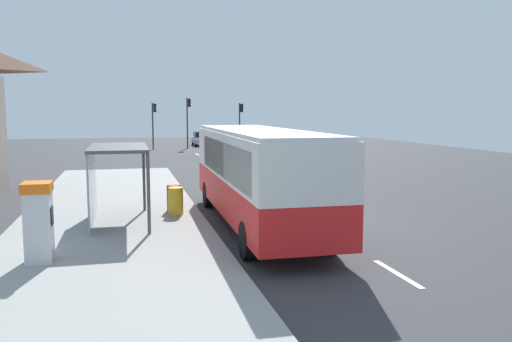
{
  "coord_description": "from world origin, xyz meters",
  "views": [
    {
      "loc": [
        -5.87,
        -16.81,
        3.81
      ],
      "look_at": [
        -1.0,
        2.72,
        1.5
      ],
      "focal_mm": 36.82,
      "sensor_mm": 36.0,
      "label": 1
    }
  ],
  "objects_px": {
    "traffic_light_median": "(188,115)",
    "white_van": "(227,141)",
    "traffic_light_far_side": "(154,118)",
    "recycling_bin_red": "(174,198)",
    "sedan_near": "(202,138)",
    "traffic_light_near_side": "(241,118)",
    "bus_shelter": "(109,164)",
    "ticket_machine": "(39,221)",
    "bus": "(257,171)",
    "recycling_bin_yellow": "(176,201)"
  },
  "relations": [
    {
      "from": "sedan_near",
      "to": "traffic_light_far_side",
      "type": "xyz_separation_m",
      "value": [
        -5.4,
        -4.67,
        2.29
      ]
    },
    {
      "from": "traffic_light_near_side",
      "to": "ticket_machine",
      "type": "bearing_deg",
      "value": -109.12
    },
    {
      "from": "white_van",
      "to": "recycling_bin_yellow",
      "type": "bearing_deg",
      "value": -105.08
    },
    {
      "from": "white_van",
      "to": "traffic_light_far_side",
      "type": "bearing_deg",
      "value": 116.31
    },
    {
      "from": "recycling_bin_red",
      "to": "traffic_light_near_side",
      "type": "relative_size",
      "value": 0.21
    },
    {
      "from": "recycling_bin_yellow",
      "to": "recycling_bin_red",
      "type": "relative_size",
      "value": 1.0
    },
    {
      "from": "white_van",
      "to": "recycling_bin_red",
      "type": "height_order",
      "value": "white_van"
    },
    {
      "from": "bus",
      "to": "traffic_light_median",
      "type": "height_order",
      "value": "traffic_light_median"
    },
    {
      "from": "recycling_bin_red",
      "to": "traffic_light_near_side",
      "type": "distance_m",
      "value": 34.44
    },
    {
      "from": "sedan_near",
      "to": "traffic_light_median",
      "type": "relative_size",
      "value": 0.87
    },
    {
      "from": "white_van",
      "to": "traffic_light_near_side",
      "type": "distance_m",
      "value": 10.59
    },
    {
      "from": "recycling_bin_yellow",
      "to": "traffic_light_median",
      "type": "relative_size",
      "value": 0.19
    },
    {
      "from": "sedan_near",
      "to": "recycling_bin_red",
      "type": "xyz_separation_m",
      "value": [
        -6.5,
        -38.43,
        -0.14
      ]
    },
    {
      "from": "bus",
      "to": "traffic_light_median",
      "type": "distance_m",
      "value": 37.22
    },
    {
      "from": "sedan_near",
      "to": "bus",
      "type": "bearing_deg",
      "value": -95.59
    },
    {
      "from": "bus_shelter",
      "to": "white_van",
      "type": "bearing_deg",
      "value": 70.75
    },
    {
      "from": "traffic_light_median",
      "to": "bus_shelter",
      "type": "height_order",
      "value": "traffic_light_median"
    },
    {
      "from": "traffic_light_near_side",
      "to": "traffic_light_far_side",
      "type": "height_order",
      "value": "same"
    },
    {
      "from": "white_van",
      "to": "recycling_bin_yellow",
      "type": "distance_m",
      "value": 24.61
    },
    {
      "from": "recycling_bin_yellow",
      "to": "bus_shelter",
      "type": "relative_size",
      "value": 0.24
    },
    {
      "from": "traffic_light_far_side",
      "to": "traffic_light_median",
      "type": "distance_m",
      "value": 3.6
    },
    {
      "from": "sedan_near",
      "to": "bus_shelter",
      "type": "relative_size",
      "value": 1.11
    },
    {
      "from": "sedan_near",
      "to": "white_van",
      "type": "bearing_deg",
      "value": -90.38
    },
    {
      "from": "bus",
      "to": "recycling_bin_red",
      "type": "distance_m",
      "value": 3.76
    },
    {
      "from": "bus",
      "to": "sedan_near",
      "type": "height_order",
      "value": "bus"
    },
    {
      "from": "white_van",
      "to": "sedan_near",
      "type": "bearing_deg",
      "value": 89.62
    },
    {
      "from": "traffic_light_far_side",
      "to": "bus_shelter",
      "type": "height_order",
      "value": "traffic_light_far_side"
    },
    {
      "from": "bus",
      "to": "white_van",
      "type": "xyz_separation_m",
      "value": [
        3.91,
        25.61,
        -0.5
      ]
    },
    {
      "from": "recycling_bin_yellow",
      "to": "bus_shelter",
      "type": "height_order",
      "value": "bus_shelter"
    },
    {
      "from": "recycling_bin_yellow",
      "to": "traffic_light_far_side",
      "type": "bearing_deg",
      "value": 88.16
    },
    {
      "from": "recycling_bin_red",
      "to": "recycling_bin_yellow",
      "type": "bearing_deg",
      "value": -90.0
    },
    {
      "from": "sedan_near",
      "to": "traffic_light_far_side",
      "type": "relative_size",
      "value": 0.96
    },
    {
      "from": "traffic_light_far_side",
      "to": "recycling_bin_red",
      "type": "bearing_deg",
      "value": -91.87
    },
    {
      "from": "traffic_light_near_side",
      "to": "sedan_near",
      "type": "bearing_deg",
      "value": 120.37
    },
    {
      "from": "white_van",
      "to": "recycling_bin_red",
      "type": "bearing_deg",
      "value": -105.52
    },
    {
      "from": "recycling_bin_yellow",
      "to": "traffic_light_far_side",
      "type": "distance_m",
      "value": 34.56
    },
    {
      "from": "white_van",
      "to": "sedan_near",
      "type": "xyz_separation_m",
      "value": [
        0.1,
        15.37,
        -0.55
      ]
    },
    {
      "from": "bus",
      "to": "recycling_bin_yellow",
      "type": "relative_size",
      "value": 11.64
    },
    {
      "from": "traffic_light_median",
      "to": "white_van",
      "type": "bearing_deg",
      "value": -81.1
    },
    {
      "from": "traffic_light_median",
      "to": "recycling_bin_red",
      "type": "bearing_deg",
      "value": -97.58
    },
    {
      "from": "sedan_near",
      "to": "recycling_bin_red",
      "type": "height_order",
      "value": "sedan_near"
    },
    {
      "from": "white_van",
      "to": "traffic_light_median",
      "type": "bearing_deg",
      "value": 98.9
    },
    {
      "from": "recycling_bin_yellow",
      "to": "traffic_light_near_side",
      "type": "xyz_separation_m",
      "value": [
        9.7,
        33.66,
        2.42
      ]
    },
    {
      "from": "bus",
      "to": "white_van",
      "type": "bearing_deg",
      "value": 81.32
    },
    {
      "from": "traffic_light_far_side",
      "to": "traffic_light_median",
      "type": "bearing_deg",
      "value": 12.9
    },
    {
      "from": "bus",
      "to": "traffic_light_far_side",
      "type": "distance_m",
      "value": 36.37
    },
    {
      "from": "sedan_near",
      "to": "traffic_light_median",
      "type": "bearing_deg",
      "value": -116.21
    },
    {
      "from": "ticket_machine",
      "to": "recycling_bin_red",
      "type": "relative_size",
      "value": 2.04
    },
    {
      "from": "ticket_machine",
      "to": "traffic_light_near_side",
      "type": "xyz_separation_m",
      "value": [
        13.45,
        38.81,
        1.91
      ]
    },
    {
      "from": "recycling_bin_yellow",
      "to": "recycling_bin_red",
      "type": "height_order",
      "value": "same"
    }
  ]
}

